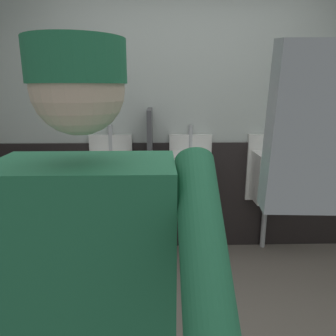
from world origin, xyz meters
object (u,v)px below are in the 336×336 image
at_px(urinal_right, 271,176).
at_px(cell_phone, 316,131).
at_px(person, 93,327).
at_px(urinal_left, 110,177).
at_px(urinal_middle, 191,176).

xyz_separation_m(urinal_right, cell_phone, (-0.94, -2.64, 0.78)).
height_order(urinal_right, cell_phone, cell_phone).
distance_m(urinal_right, cell_phone, 2.91).
bearing_deg(person, cell_phone, -61.34).
xyz_separation_m(urinal_left, urinal_right, (1.50, 0.00, 0.00)).
xyz_separation_m(urinal_middle, person, (-0.47, -2.14, 0.20)).
bearing_deg(urinal_middle, cell_phone, -94.18).
height_order(urinal_right, person, person).
xyz_separation_m(urinal_right, person, (-1.22, -2.14, 0.20)).
height_order(urinal_left, person, person).
xyz_separation_m(urinal_middle, cell_phone, (-0.19, -2.64, 0.78)).
distance_m(urinal_left, person, 2.16).
bearing_deg(cell_phone, urinal_right, 73.82).
bearing_deg(cell_phone, urinal_middle, 89.31).
distance_m(urinal_middle, person, 2.20).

